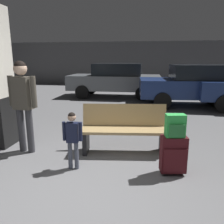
% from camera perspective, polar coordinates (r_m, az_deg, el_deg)
% --- Properties ---
extents(ground_plane, '(18.00, 18.00, 0.10)m').
position_cam_1_polar(ground_plane, '(6.70, 1.70, -2.17)').
color(ground_plane, slate).
extents(garage_back_wall, '(18.00, 0.12, 2.80)m').
position_cam_1_polar(garage_back_wall, '(15.29, 6.03, 11.98)').
color(garage_back_wall, '#565658').
rests_on(garage_back_wall, ground_plane).
extents(bench, '(1.65, 0.71, 0.89)m').
position_cam_1_polar(bench, '(4.29, 3.10, -4.27)').
color(bench, tan).
rests_on(bench, ground_plane).
extents(suitcase, '(0.41, 0.28, 0.60)m').
position_cam_1_polar(suitcase, '(3.62, 15.15, -10.23)').
color(suitcase, '#471419').
rests_on(suitcase, ground_plane).
extents(backpack_bright, '(0.30, 0.23, 0.34)m').
position_cam_1_polar(backpack_bright, '(3.47, 15.60, -3.39)').
color(backpack_bright, green).
rests_on(backpack_bright, suitcase).
extents(child, '(0.32, 0.19, 0.93)m').
position_cam_1_polar(child, '(3.63, -9.90, -5.61)').
color(child, '#4C5160').
rests_on(child, ground_plane).
extents(adult, '(0.58, 0.25, 1.70)m').
position_cam_1_polar(adult, '(4.44, -21.48, 3.46)').
color(adult, '#38383D').
rests_on(adult, ground_plane).
extents(parked_car_far, '(4.11, 1.82, 1.51)m').
position_cam_1_polar(parked_car_far, '(10.45, 0.83, 8.20)').
color(parked_car_far, slate).
rests_on(parked_car_far, ground_plane).
extents(parked_car_near, '(4.21, 2.02, 1.51)m').
position_cam_1_polar(parked_car_near, '(9.00, 20.57, 6.53)').
color(parked_car_near, navy).
rests_on(parked_car_near, ground_plane).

